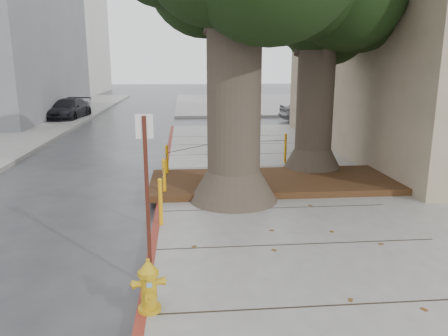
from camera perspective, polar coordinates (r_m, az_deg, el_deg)
The scene contains 13 objects.
ground at distance 7.80m, azimuth 5.76°, elevation -11.04°, with size 140.00×140.00×0.00m, color #28282B.
sidewalk_far at distance 37.84m, azimuth 6.11°, elevation 8.48°, with size 16.00×20.00×0.15m, color slate.
curb_red at distance 9.99m, azimuth -8.40°, elevation -5.11°, with size 0.14×26.00×0.16m, color maroon.
planter_bed at distance 11.51m, azimuth 6.52°, elevation -1.78°, with size 6.40×2.60×0.16m, color black.
building_far_white at distance 54.43m, azimuth -22.93°, elevation 16.83°, with size 12.00×18.00×15.00m, color silver.
building_side_white at distance 37.31m, azimuth 23.31°, elevation 14.25°, with size 10.00×10.00×9.00m, color silver.
building_side_grey at distance 45.55m, azimuth 26.71°, elevation 15.46°, with size 12.00×14.00×12.00m, color slate.
bollard_ring at distance 11.64m, azimuth -2.45°, elevation 0.67°, with size 3.79×5.39×0.95m.
fire_hydrant at distance 5.77m, azimuth -9.79°, elevation -14.94°, with size 0.38×0.35×0.71m.
signpost at distance 6.20m, azimuth -10.04°, elevation -2.72°, with size 0.24×0.06×2.42m.
car_silver at distance 26.24m, azimuth 11.57°, elevation 7.48°, with size 1.57×3.91×1.33m, color #949498.
car_red at distance 28.88m, azimuth 18.60°, elevation 7.59°, with size 1.43×4.11×1.35m, color #99100D.
car_dark at distance 27.86m, azimuth -19.68°, elevation 7.22°, with size 1.76×4.33×1.26m, color black.
Camera 1 is at (-1.42, -6.97, 3.21)m, focal length 35.00 mm.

